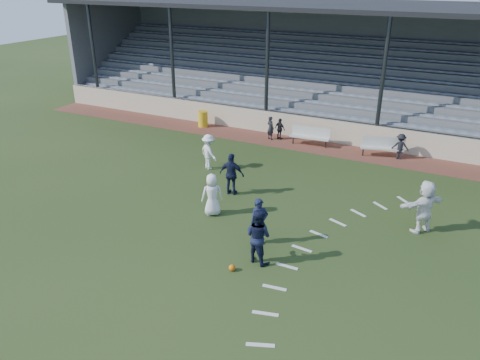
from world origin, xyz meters
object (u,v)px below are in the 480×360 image
bench_left (310,134)px  football (232,268)px  bench_right (383,145)px  player_white_lead (212,195)px  player_navy_lead (259,222)px  trash_bin (203,119)px

bench_left → football: 11.64m
bench_right → player_white_lead: player_white_lead is taller
football → bench_left: bearing=97.4°
bench_right → player_navy_lead: size_ratio=1.26×
bench_right → trash_bin: 10.10m
trash_bin → football: trash_bin is taller
bench_right → trash_bin: size_ratio=2.29×
bench_right → bench_left: bearing=164.9°
bench_right → player_navy_lead: 10.03m
player_white_lead → player_navy_lead: size_ratio=0.99×
bench_right → player_navy_lead: bearing=-117.6°
football → player_navy_lead: 1.90m
trash_bin → player_white_lead: bearing=-57.3°
bench_right → trash_bin: bench_right is taller
bench_left → football: bench_left is taller
bench_left → player_white_lead: bearing=-99.6°
bench_right → trash_bin: (-10.10, 0.17, -0.12)m
player_white_lead → player_navy_lead: bearing=116.6°
football → player_navy_lead: player_navy_lead is taller
player_navy_lead → player_white_lead: bearing=116.5°
trash_bin → player_navy_lead: size_ratio=0.55×
player_white_lead → bench_left: bearing=-134.1°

